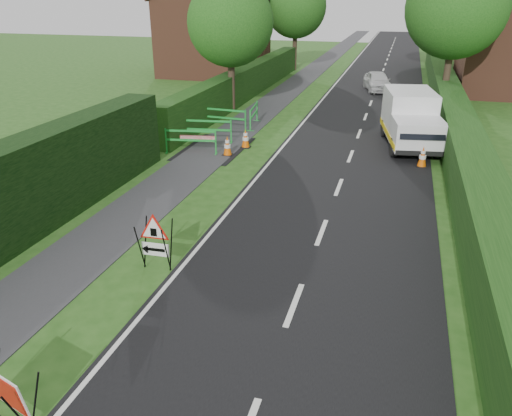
# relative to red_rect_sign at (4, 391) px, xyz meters

# --- Properties ---
(ground) EXTENTS (120.00, 120.00, 0.00)m
(ground) POSITION_rel_red_rect_sign_xyz_m (1.05, 3.07, -0.50)
(ground) COLOR #234D16
(ground) RESTS_ON ground
(road_surface) EXTENTS (6.00, 90.00, 0.02)m
(road_surface) POSITION_rel_red_rect_sign_xyz_m (3.55, 38.07, -0.49)
(road_surface) COLOR black
(road_surface) RESTS_ON ground
(footpath) EXTENTS (2.00, 90.00, 0.02)m
(footpath) POSITION_rel_red_rect_sign_xyz_m (-1.95, 38.07, -0.49)
(footpath) COLOR #2D2D30
(footpath) RESTS_ON ground
(hedge_west_far) EXTENTS (1.00, 24.00, 1.80)m
(hedge_west_far) POSITION_rel_red_rect_sign_xyz_m (-3.95, 25.07, -0.50)
(hedge_west_far) COLOR #14380F
(hedge_west_far) RESTS_ON ground
(hedge_east) EXTENTS (1.20, 50.00, 1.50)m
(hedge_east) POSITION_rel_red_rect_sign_xyz_m (7.55, 19.07, -0.50)
(hedge_east) COLOR #14380F
(hedge_east) RESTS_ON ground
(house_west) EXTENTS (7.50, 7.40, 7.88)m
(house_west) POSITION_rel_red_rect_sign_xyz_m (-8.95, 33.07, 2.40)
(house_west) COLOR brown
(house_west) RESTS_ON ground
(house_east_b) EXTENTS (7.50, 7.40, 7.88)m
(house_east_b) POSITION_rel_red_rect_sign_xyz_m (13.05, 45.07, 2.40)
(house_east_b) COLOR brown
(house_east_b) RESTS_ON ground
(tree_nw) EXTENTS (4.40, 4.40, 6.70)m
(tree_nw) POSITION_rel_red_rect_sign_xyz_m (-3.55, 21.07, 3.99)
(tree_nw) COLOR #2D2116
(tree_nw) RESTS_ON ground
(tree_ne) EXTENTS (5.20, 5.20, 7.79)m
(tree_ne) POSITION_rel_red_rect_sign_xyz_m (7.45, 25.07, 4.68)
(tree_ne) COLOR #2D2116
(tree_ne) RESTS_ON ground
(tree_fw) EXTENTS (4.80, 4.80, 7.24)m
(tree_fw) POSITION_rel_red_rect_sign_xyz_m (-3.55, 37.07, 4.33)
(tree_fw) COLOR #2D2116
(tree_fw) RESTS_ON ground
(tree_fe) EXTENTS (4.20, 4.20, 6.33)m
(tree_fe) POSITION_rel_red_rect_sign_xyz_m (7.45, 41.07, 3.73)
(tree_fe) COLOR #2D2116
(tree_fe) RESTS_ON ground
(red_rect_sign) EXTENTS (1.13, 0.87, 0.86)m
(red_rect_sign) POSITION_rel_red_rect_sign_xyz_m (0.00, 0.00, 0.00)
(red_rect_sign) COLOR black
(red_rect_sign) RESTS_ON ground
(triangle_sign) EXTENTS (0.85, 0.85, 1.18)m
(triangle_sign) POSITION_rel_red_rect_sign_xyz_m (0.14, 4.60, 0.33)
(triangle_sign) COLOR black
(triangle_sign) RESTS_ON ground
(works_van) EXTENTS (2.64, 5.01, 2.18)m
(works_van) POSITION_rel_red_rect_sign_xyz_m (5.68, 16.80, 0.66)
(works_van) COLOR silver
(works_van) RESTS_ON ground
(traffic_cone_0) EXTENTS (0.38, 0.38, 0.79)m
(traffic_cone_0) POSITION_rel_red_rect_sign_xyz_m (6.20, 14.06, -0.10)
(traffic_cone_0) COLOR black
(traffic_cone_0) RESTS_ON ground
(traffic_cone_1) EXTENTS (0.38, 0.38, 0.79)m
(traffic_cone_1) POSITION_rel_red_rect_sign_xyz_m (6.17, 17.22, -0.10)
(traffic_cone_1) COLOR black
(traffic_cone_1) RESTS_ON ground
(traffic_cone_2) EXTENTS (0.38, 0.38, 0.79)m
(traffic_cone_2) POSITION_rel_red_rect_sign_xyz_m (6.26, 18.39, -0.10)
(traffic_cone_2) COLOR black
(traffic_cone_2) RESTS_ON ground
(traffic_cone_3) EXTENTS (0.38, 0.38, 0.79)m
(traffic_cone_3) POSITION_rel_red_rect_sign_xyz_m (-1.14, 13.39, -0.10)
(traffic_cone_3) COLOR black
(traffic_cone_3) RESTS_ON ground
(traffic_cone_4) EXTENTS (0.38, 0.38, 0.79)m
(traffic_cone_4) POSITION_rel_red_rect_sign_xyz_m (-0.77, 14.61, -0.10)
(traffic_cone_4) COLOR black
(traffic_cone_4) RESTS_ON ground
(ped_barrier_0) EXTENTS (2.09, 0.69, 1.00)m
(ped_barrier_0) POSITION_rel_red_rect_sign_xyz_m (-2.60, 13.22, 0.14)
(ped_barrier_0) COLOR green
(ped_barrier_0) RESTS_ON ground
(ped_barrier_1) EXTENTS (2.09, 0.63, 1.00)m
(ped_barrier_1) POSITION_rel_red_rect_sign_xyz_m (-2.55, 14.94, 0.14)
(ped_barrier_1) COLOR green
(ped_barrier_1) RESTS_ON ground
(ped_barrier_2) EXTENTS (2.08, 0.50, 1.00)m
(ped_barrier_2) POSITION_rel_red_rect_sign_xyz_m (-2.54, 17.17, 0.14)
(ped_barrier_2) COLOR green
(ped_barrier_2) RESTS_ON ground
(ped_barrier_3) EXTENTS (0.60, 2.09, 1.00)m
(ped_barrier_3) POSITION_rel_red_rect_sign_xyz_m (-1.46, 18.17, 0.14)
(ped_barrier_3) COLOR green
(ped_barrier_3) RESTS_ON ground
(redwhite_plank) EXTENTS (1.49, 0.26, 0.25)m
(redwhite_plank) POSITION_rel_red_rect_sign_xyz_m (-2.57, 13.86, -0.50)
(redwhite_plank) COLOR red
(redwhite_plank) RESTS_ON ground
(hatchback_car) EXTENTS (2.25, 3.82, 1.22)m
(hatchback_car) POSITION_rel_red_rect_sign_xyz_m (3.62, 29.35, 0.11)
(hatchback_car) COLOR silver
(hatchback_car) RESTS_ON ground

